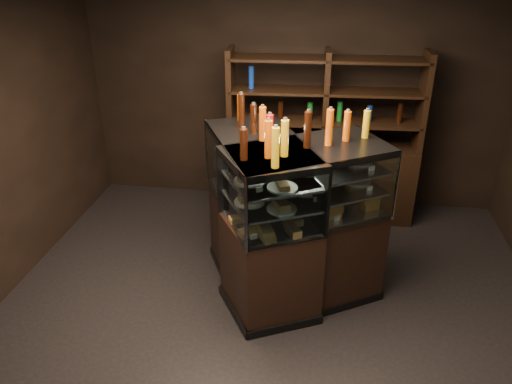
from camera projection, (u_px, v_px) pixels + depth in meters
ground at (267, 323)px, 4.40m from camera, size 5.00×5.00×0.00m
room_shell at (270, 111)px, 3.53m from camera, size 5.02×5.02×3.01m
display_case at (281, 246)px, 4.59m from camera, size 1.79×1.56×1.52m
food_display at (283, 183)px, 4.30m from camera, size 1.36×1.23×0.47m
bottles_top at (285, 128)px, 4.08m from camera, size 1.19×1.09×0.30m
potted_conifer at (335, 242)px, 4.87m from camera, size 0.32×0.32×0.69m
back_shelving at (321, 169)px, 5.89m from camera, size 2.19×0.53×2.00m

